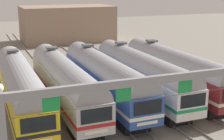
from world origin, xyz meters
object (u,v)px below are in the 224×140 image
object	(u,v)px
commuter_train_yellow	(20,86)
commuter_train_stainless	(64,81)
commuter_train_white	(141,73)
commuter_train_maroon	(174,69)
catenary_gantry	(185,93)
commuter_train_blue	(104,77)

from	to	relation	value
commuter_train_yellow	commuter_train_stainless	size ratio (longest dim) A/B	1.00
commuter_train_white	commuter_train_maroon	bearing A→B (deg)	0.00
commuter_train_yellow	commuter_train_maroon	size ratio (longest dim) A/B	1.00
commuter_train_stainless	catenary_gantry	world-z (taller)	catenary_gantry
commuter_train_blue	catenary_gantry	xyz separation A→B (m)	(0.00, -13.50, 2.54)
commuter_train_maroon	commuter_train_white	bearing A→B (deg)	180.00
commuter_train_blue	commuter_train_maroon	xyz separation A→B (m)	(7.93, 0.00, 0.00)
commuter_train_yellow	catenary_gantry	size ratio (longest dim) A/B	0.86
commuter_train_stainless	commuter_train_yellow	bearing A→B (deg)	180.00
commuter_train_white	commuter_train_maroon	xyz separation A→B (m)	(3.97, 0.00, 0.00)
commuter_train_blue	commuter_train_maroon	world-z (taller)	same
commuter_train_yellow	catenary_gantry	bearing A→B (deg)	-59.56
commuter_train_blue	catenary_gantry	bearing A→B (deg)	-90.00
commuter_train_stainless	commuter_train_maroon	world-z (taller)	same
commuter_train_maroon	catenary_gantry	bearing A→B (deg)	-120.44
commuter_train_stainless	commuter_train_maroon	distance (m)	11.90
commuter_train_stainless	catenary_gantry	bearing A→B (deg)	-73.63
commuter_train_stainless	commuter_train_maroon	bearing A→B (deg)	0.00
commuter_train_white	commuter_train_stainless	bearing A→B (deg)	180.00
commuter_train_maroon	catenary_gantry	xyz separation A→B (m)	(-7.93, -13.50, 2.54)
commuter_train_blue	commuter_train_maroon	bearing A→B (deg)	0.00
commuter_train_blue	catenary_gantry	size ratio (longest dim) A/B	0.86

